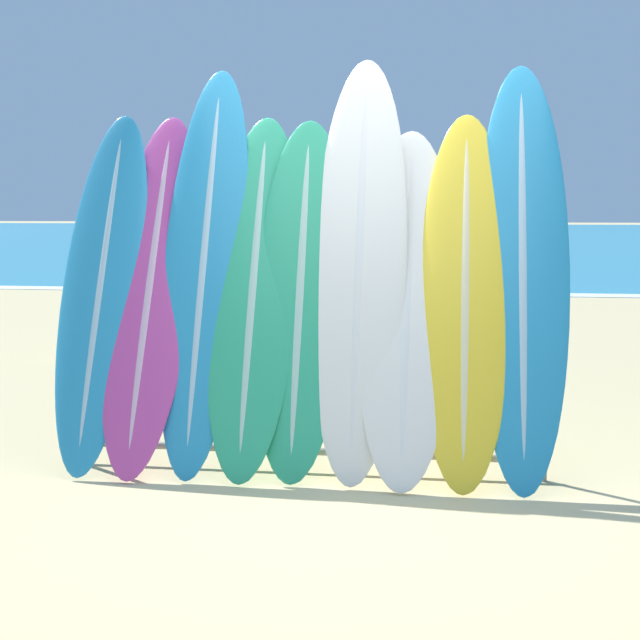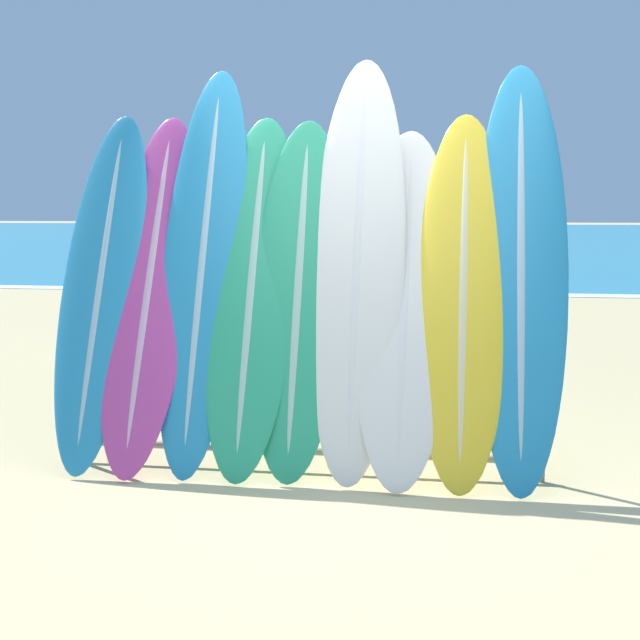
{
  "view_description": "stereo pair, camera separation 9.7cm",
  "coord_description": "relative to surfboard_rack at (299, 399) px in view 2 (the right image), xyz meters",
  "views": [
    {
      "loc": [
        0.48,
        -4.64,
        1.55
      ],
      "look_at": [
        -0.34,
        1.18,
        0.79
      ],
      "focal_mm": 50.0,
      "sensor_mm": 36.0,
      "label": 1
    },
    {
      "loc": [
        0.57,
        -4.63,
        1.55
      ],
      "look_at": [
        -0.34,
        1.18,
        0.79
      ],
      "focal_mm": 50.0,
      "sensor_mm": 36.0,
      "label": 2
    }
  ],
  "objects": [
    {
      "name": "ground_plane",
      "position": [
        0.34,
        -0.38,
        -0.43
      ],
      "size": [
        160.0,
        160.0,
        0.0
      ],
      "primitive_type": "plane",
      "color": "tan"
    },
    {
      "name": "ocean_water",
      "position": [
        0.34,
        40.1,
        -0.43
      ],
      "size": [
        120.0,
        60.0,
        0.01
      ],
      "color": "teal",
      "rests_on": "ground_plane"
    },
    {
      "name": "surfboard_rack",
      "position": [
        0.0,
        0.0,
        0.0
      ],
      "size": [
        2.82,
        0.04,
        0.78
      ],
      "color": "gray",
      "rests_on": "ground_plane"
    },
    {
      "name": "surfboard_slot_0",
      "position": [
        -1.23,
        0.1,
        0.64
      ],
      "size": [
        0.5,
        1.02,
        2.14
      ],
      "color": "teal",
      "rests_on": "ground_plane"
    },
    {
      "name": "surfboard_slot_1",
      "position": [
        -0.93,
        0.11,
        0.64
      ],
      "size": [
        0.54,
        1.09,
        2.13
      ],
      "color": "#B23D8E",
      "rests_on": "ground_plane"
    },
    {
      "name": "surfboard_slot_2",
      "position": [
        -0.6,
        0.15,
        0.78
      ],
      "size": [
        0.51,
        1.04,
        2.41
      ],
      "color": "teal",
      "rests_on": "ground_plane"
    },
    {
      "name": "surfboard_slot_3",
      "position": [
        -0.29,
        0.09,
        0.63
      ],
      "size": [
        0.54,
        0.98,
        2.11
      ],
      "color": "#289E70",
      "rests_on": "ground_plane"
    },
    {
      "name": "surfboard_slot_4",
      "position": [
        -0.01,
        0.07,
        0.61
      ],
      "size": [
        0.56,
        0.83,
        2.08
      ],
      "color": "#289E70",
      "rests_on": "ground_plane"
    },
    {
      "name": "surfboard_slot_5",
      "position": [
        0.32,
        0.14,
        0.8
      ],
      "size": [
        0.56,
        0.97,
        2.45
      ],
      "color": "silver",
      "rests_on": "ground_plane"
    },
    {
      "name": "surfboard_slot_6",
      "position": [
        0.6,
        0.09,
        0.58
      ],
      "size": [
        0.58,
        1.0,
        2.02
      ],
      "color": "silver",
      "rests_on": "ground_plane"
    },
    {
      "name": "surfboard_slot_7",
      "position": [
        0.94,
        0.1,
        0.63
      ],
      "size": [
        0.54,
        1.0,
        2.11
      ],
      "color": "yellow",
      "rests_on": "ground_plane"
    },
    {
      "name": "surfboard_slot_8",
      "position": [
        1.26,
        0.17,
        0.78
      ],
      "size": [
        0.53,
        1.1,
        2.41
      ],
      "color": "teal",
      "rests_on": "ground_plane"
    },
    {
      "name": "person_near_water",
      "position": [
        -2.59,
        4.65,
        0.39
      ],
      "size": [
        0.25,
        0.2,
        1.51
      ],
      "rotation": [
        0.0,
        0.0,
        2.99
      ],
      "color": "beige",
      "rests_on": "ground_plane"
    },
    {
      "name": "person_mid_beach",
      "position": [
        -2.63,
        3.65,
        0.41
      ],
      "size": [
        0.21,
        0.26,
        1.54
      ],
      "rotation": [
        0.0,
        0.0,
        1.66
      ],
      "color": "tan",
      "rests_on": "ground_plane"
    }
  ]
}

